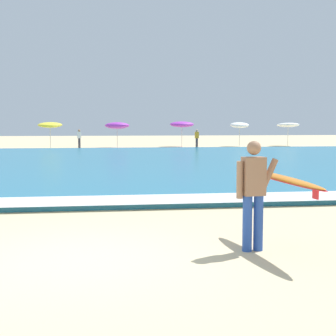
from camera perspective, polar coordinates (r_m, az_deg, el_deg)
name	(u,v)px	position (r m, az deg, el deg)	size (l,w,h in m)	color
ground_plane	(77,260)	(7.43, -10.54, -10.47)	(160.00, 160.00, 0.00)	beige
sea	(94,162)	(25.36, -8.61, 0.71)	(120.00, 28.00, 0.14)	teal
surf_foam	(86,201)	(12.03, -9.48, -3.76)	(120.00, 1.53, 0.01)	white
surfer_with_board	(267,186)	(7.82, 11.41, -2.03)	(1.06, 2.52, 1.73)	#284CA3
beach_umbrella_1	(50,125)	(42.07, -13.58, 4.90)	(2.01, 2.04, 2.24)	beige
beach_umbrella_2	(117,126)	(42.28, -5.95, 4.94)	(2.08, 2.09, 2.21)	beige
beach_umbrella_3	(182,124)	(43.98, 1.63, 5.11)	(2.14, 2.16, 2.30)	beige
beach_umbrella_4	(239,125)	(44.91, 8.33, 4.97)	(1.71, 1.75, 2.25)	beige
beach_umbrella_5	(288,125)	(46.98, 13.82, 4.89)	(2.07, 2.09, 2.19)	beige
beachgoer_near_row_left	(79,138)	(41.49, -10.30, 3.44)	(0.32, 0.20, 1.58)	#383842
beachgoer_near_row_mid	(197,138)	(40.98, 3.38, 3.49)	(0.32, 0.20, 1.58)	#383842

